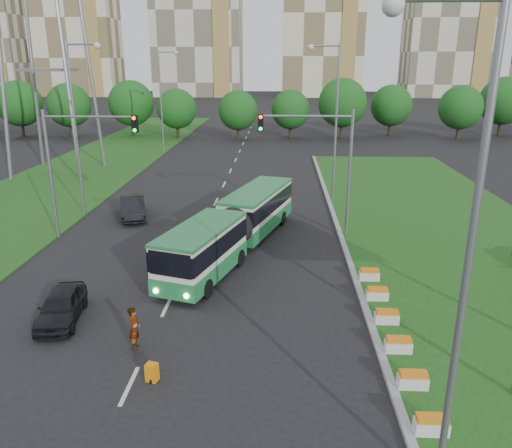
# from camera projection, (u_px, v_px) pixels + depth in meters

# --- Properties ---
(ground) EXTENTS (360.00, 360.00, 0.00)m
(ground) POSITION_uv_depth(u_px,v_px,m) (232.00, 307.00, 22.81)
(ground) COLOR black
(ground) RESTS_ON ground
(grass_median) EXTENTS (14.00, 60.00, 0.15)m
(grass_median) POSITION_uv_depth(u_px,v_px,m) (461.00, 248.00, 29.79)
(grass_median) COLOR #184E16
(grass_median) RESTS_ON ground
(median_kerb) EXTENTS (0.30, 60.00, 0.18)m
(median_kerb) POSITION_uv_depth(u_px,v_px,m) (344.00, 246.00, 30.11)
(median_kerb) COLOR gray
(median_kerb) RESTS_ON ground
(left_verge) EXTENTS (12.00, 110.00, 0.10)m
(left_verge) POSITION_uv_depth(u_px,v_px,m) (68.00, 180.00, 47.38)
(left_verge) COLOR #184E16
(left_verge) RESTS_ON ground
(lane_markings) EXTENTS (0.20, 100.00, 0.01)m
(lane_markings) POSITION_uv_depth(u_px,v_px,m) (219.00, 195.00, 41.95)
(lane_markings) COLOR beige
(lane_markings) RESTS_ON ground
(flower_planters) EXTENTS (1.10, 11.50, 0.60)m
(flower_planters) POSITION_uv_depth(u_px,v_px,m) (392.00, 330.00, 19.99)
(flower_planters) COLOR silver
(flower_planters) RESTS_ON grass_median
(traffic_mast_median) EXTENTS (5.76, 0.32, 8.00)m
(traffic_mast_median) POSITION_uv_depth(u_px,v_px,m) (324.00, 154.00, 30.44)
(traffic_mast_median) COLOR gray
(traffic_mast_median) RESTS_ON ground
(traffic_mast_left) EXTENTS (5.76, 0.32, 8.00)m
(traffic_mast_left) POSITION_uv_depth(u_px,v_px,m) (74.00, 154.00, 30.19)
(traffic_mast_left) COLOR gray
(traffic_mast_left) RESTS_ON ground
(street_lamps) EXTENTS (36.00, 60.00, 12.00)m
(street_lamps) POSITION_uv_depth(u_px,v_px,m) (197.00, 142.00, 30.60)
(street_lamps) COLOR gray
(street_lamps) RESTS_ON ground
(tree_line) EXTENTS (120.00, 8.00, 9.00)m
(tree_line) POSITION_uv_depth(u_px,v_px,m) (335.00, 106.00, 73.21)
(tree_line) COLOR #144B16
(tree_line) RESTS_ON ground
(apartment_tower_west) EXTENTS (26.00, 15.00, 48.00)m
(apartment_tower_west) POSITION_uv_depth(u_px,v_px,m) (74.00, 19.00, 160.90)
(apartment_tower_west) COLOR beige
(apartment_tower_west) RESTS_ON ground
(apartment_tower_cwest) EXTENTS (28.00, 15.00, 52.00)m
(apartment_tower_cwest) POSITION_uv_depth(u_px,v_px,m) (197.00, 12.00, 158.44)
(apartment_tower_cwest) COLOR beige
(apartment_tower_cwest) RESTS_ON ground
(apartment_tower_ceast) EXTENTS (25.00, 15.00, 50.00)m
(apartment_tower_ceast) POSITION_uv_depth(u_px,v_px,m) (323.00, 15.00, 156.90)
(apartment_tower_ceast) COLOR beige
(apartment_tower_ceast) RESTS_ON ground
(apartment_tower_east) EXTENTS (27.00, 15.00, 47.00)m
(apartment_tower_east) POSITION_uv_depth(u_px,v_px,m) (452.00, 19.00, 155.51)
(apartment_tower_east) COLOR beige
(apartment_tower_east) RESTS_ON ground
(articulated_bus) EXTENTS (2.38, 15.27, 2.51)m
(articulated_bus) POSITION_uv_depth(u_px,v_px,m) (232.00, 226.00, 29.18)
(articulated_bus) COLOR silver
(articulated_bus) RESTS_ON ground
(car_left_near) EXTENTS (2.21, 4.19, 1.36)m
(car_left_near) POSITION_uv_depth(u_px,v_px,m) (61.00, 306.00, 21.43)
(car_left_near) COLOR black
(car_left_near) RESTS_ON ground
(car_left_far) EXTENTS (3.00, 5.02, 1.56)m
(car_left_far) POSITION_uv_depth(u_px,v_px,m) (133.00, 207.00, 35.75)
(car_left_far) COLOR black
(car_left_far) RESTS_ON ground
(pedestrian) EXTENTS (0.44, 0.65, 1.76)m
(pedestrian) POSITION_uv_depth(u_px,v_px,m) (135.00, 328.00, 19.26)
(pedestrian) COLOR gray
(pedestrian) RESTS_ON ground
(shopping_trolley) EXTENTS (0.39, 0.41, 0.67)m
(shopping_trolley) POSITION_uv_depth(u_px,v_px,m) (152.00, 372.00, 17.43)
(shopping_trolley) COLOR orange
(shopping_trolley) RESTS_ON ground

